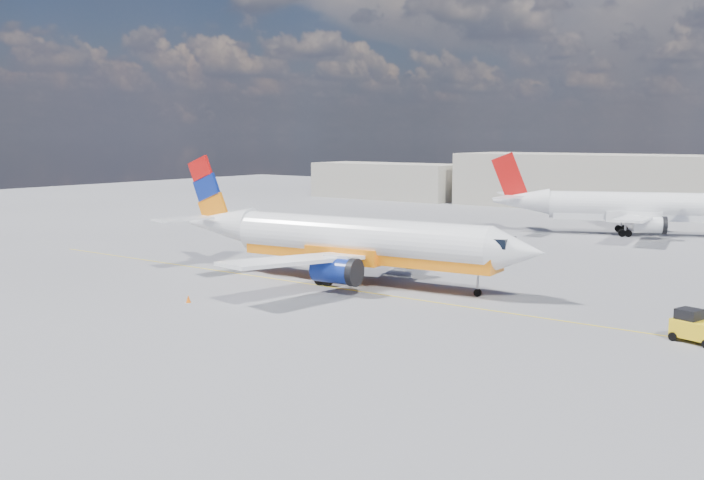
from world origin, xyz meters
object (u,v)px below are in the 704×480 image
Objects in this scene: second_jet at (632,208)px; gse_tug at (695,327)px; main_jet at (350,241)px; traffic_cone at (188,299)px.

gse_tug is (16.76, -43.54, -2.17)m from second_jet.
main_jet is 41.49m from second_jet.
main_jet is 1.05× the size of second_jet.
main_jet is 25.03m from gse_tug.
main_jet is at bearing 72.03° from traffic_cone.
gse_tug is at bearing 17.99° from traffic_cone.
second_jet is at bearing 77.27° from traffic_cone.
main_jet is at bearing -169.81° from gse_tug.
traffic_cone is (-11.94, -52.87, -2.72)m from second_jet.
main_jet is 11.35× the size of gse_tug.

